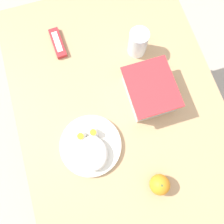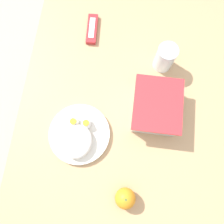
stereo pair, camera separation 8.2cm
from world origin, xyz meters
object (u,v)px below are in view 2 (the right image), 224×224
(food_container, at_px, (156,107))
(rice_plate, at_px, (79,136))
(drinking_glass, at_px, (165,58))
(orange_fruit, at_px, (125,198))
(candy_bar, at_px, (92,29))

(food_container, height_order, rice_plate, food_container)
(food_container, distance_m, drinking_glass, 0.20)
(rice_plate, bearing_deg, orange_fruit, 45.10)
(candy_bar, relative_size, drinking_glass, 1.21)
(food_container, distance_m, orange_fruit, 0.34)
(food_container, height_order, orange_fruit, food_container)
(candy_bar, xyz_separation_m, drinking_glass, (0.12, 0.31, 0.05))
(food_container, height_order, drinking_glass, drinking_glass)
(orange_fruit, relative_size, rice_plate, 0.31)
(orange_fruit, xyz_separation_m, drinking_glass, (-0.53, 0.10, 0.02))
(rice_plate, distance_m, drinking_glass, 0.45)
(orange_fruit, bearing_deg, rice_plate, -134.90)
(food_container, relative_size, candy_bar, 1.47)
(food_container, xyz_separation_m, orange_fruit, (0.33, -0.08, -0.01))
(orange_fruit, distance_m, candy_bar, 0.69)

